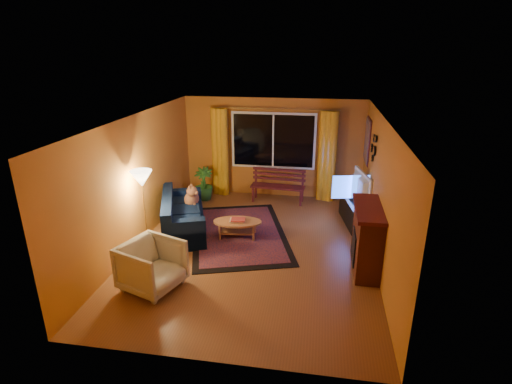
% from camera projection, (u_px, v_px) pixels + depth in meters
% --- Properties ---
extents(floor, '(4.50, 6.00, 0.02)m').
position_uv_depth(floor, '(253.00, 249.00, 7.73)').
color(floor, brown).
rests_on(floor, ground).
extents(ceiling, '(4.50, 6.00, 0.02)m').
position_uv_depth(ceiling, '(253.00, 118.00, 6.86)').
color(ceiling, white).
rests_on(ceiling, ground).
extents(wall_back, '(4.50, 0.02, 2.50)m').
position_uv_depth(wall_back, '(273.00, 148.00, 10.08)').
color(wall_back, '#C0722A').
rests_on(wall_back, ground).
extents(wall_left, '(0.02, 6.00, 2.50)m').
position_uv_depth(wall_left, '(137.00, 181.00, 7.64)').
color(wall_left, '#C0722A').
rests_on(wall_left, ground).
extents(wall_right, '(0.02, 6.00, 2.50)m').
position_uv_depth(wall_right, '(381.00, 194.00, 6.95)').
color(wall_right, '#C0722A').
rests_on(wall_right, ground).
extents(window, '(2.00, 0.02, 1.30)m').
position_uv_depth(window, '(273.00, 141.00, 9.95)').
color(window, black).
rests_on(window, wall_back).
extents(curtain_rod, '(3.20, 0.03, 0.03)m').
position_uv_depth(curtain_rod, '(273.00, 109.00, 9.63)').
color(curtain_rod, '#BF8C3F').
rests_on(curtain_rod, wall_back).
extents(curtain_left, '(0.36, 0.36, 2.24)m').
position_uv_depth(curtain_left, '(220.00, 152.00, 10.21)').
color(curtain_left, gold).
rests_on(curtain_left, ground).
extents(curtain_right, '(0.36, 0.36, 2.24)m').
position_uv_depth(curtain_right, '(327.00, 157.00, 9.80)').
color(curtain_right, gold).
rests_on(curtain_right, ground).
extents(bench, '(1.35, 0.49, 0.40)m').
position_uv_depth(bench, '(278.00, 194.00, 9.96)').
color(bench, '#431217').
rests_on(bench, ground).
extents(potted_plant, '(0.50, 0.50, 0.83)m').
position_uv_depth(potted_plant, '(204.00, 184.00, 10.05)').
color(potted_plant, '#235B1E').
rests_on(potted_plant, ground).
extents(sofa, '(1.42, 2.09, 0.78)m').
position_uv_depth(sofa, '(183.00, 214.00, 8.32)').
color(sofa, black).
rests_on(sofa, ground).
extents(dog, '(0.44, 0.54, 0.52)m').
position_uv_depth(dog, '(192.00, 195.00, 8.63)').
color(dog, '#91583D').
rests_on(dog, sofa).
extents(armchair, '(1.03, 1.06, 0.87)m').
position_uv_depth(armchair, '(152.00, 264.00, 6.33)').
color(armchair, beige).
rests_on(armchair, ground).
extents(floor_lamp, '(0.33, 0.33, 1.58)m').
position_uv_depth(floor_lamp, '(145.00, 211.00, 7.44)').
color(floor_lamp, '#BF8C3F').
rests_on(floor_lamp, ground).
extents(rug, '(2.67, 3.40, 0.02)m').
position_uv_depth(rug, '(239.00, 233.00, 8.32)').
color(rug, maroon).
rests_on(rug, ground).
extents(coffee_table, '(1.07, 1.07, 0.36)m').
position_uv_depth(coffee_table, '(238.00, 229.00, 8.12)').
color(coffee_table, '#B46D41').
rests_on(coffee_table, ground).
extents(tv_console, '(0.64, 1.31, 0.52)m').
position_uv_depth(tv_console, '(355.00, 212.00, 8.72)').
color(tv_console, black).
rests_on(tv_console, ground).
extents(television, '(0.39, 1.12, 0.64)m').
position_uv_depth(television, '(357.00, 187.00, 8.52)').
color(television, black).
rests_on(television, tv_console).
extents(fireplace, '(0.40, 1.20, 1.10)m').
position_uv_depth(fireplace, '(367.00, 240.00, 6.85)').
color(fireplace, maroon).
rests_on(fireplace, ground).
extents(mirror_cluster, '(0.06, 0.60, 0.56)m').
position_uv_depth(mirror_cluster, '(373.00, 146.00, 7.97)').
color(mirror_cluster, black).
rests_on(mirror_cluster, wall_right).
extents(painting, '(0.04, 0.76, 0.96)m').
position_uv_depth(painting, '(367.00, 141.00, 9.09)').
color(painting, '#CC6A10').
rests_on(painting, wall_right).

